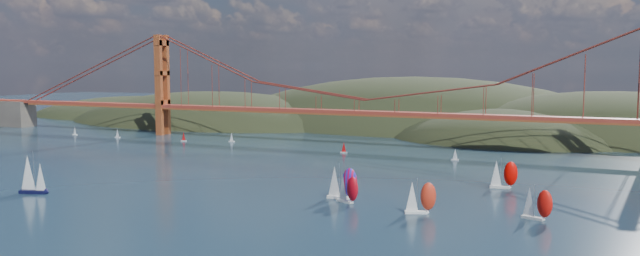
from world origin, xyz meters
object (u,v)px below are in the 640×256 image
Objects in this scene: racer_3 at (503,174)px; racer_rwb at (342,182)px; racer_2 at (537,203)px; racer_0 at (347,188)px; racer_1 at (420,197)px; sloop_navy at (32,175)px.

racer_rwb is (-39.78, -35.29, 0.36)m from racer_3.
racer_rwb is at bearing -165.48° from racer_2.
racer_0 is 0.90× the size of racer_3.
racer_rwb is (-25.10, 8.06, 0.54)m from racer_1.
racer_0 is at bearing -143.96° from racer_3.
racer_2 is (49.75, 1.64, 0.05)m from racer_0.
sloop_navy reaches higher than racer_1.
racer_rwb is (-53.15, 2.43, 0.76)m from racer_2.
racer_1 is 1.05× the size of racer_2.
racer_2 is at bearing -9.90° from racer_1.
racer_2 is 0.91× the size of racer_3.
racer_rwb reaches higher than racer_3.
racer_1 reaches higher than racer_0.
racer_3 reaches higher than racer_2.
racer_0 is 0.94× the size of racer_1.
racer_3 is at bearing 50.05° from racer_1.
racer_3 is at bearing 40.46° from racer_rwb.
sloop_navy reaches higher than racer_3.
racer_1 is (21.70, -3.99, 0.27)m from racer_0.
racer_3 is 0.93× the size of racer_rwb.
racer_0 is 53.60m from racer_3.
sloop_navy is 1.33× the size of racer_3.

